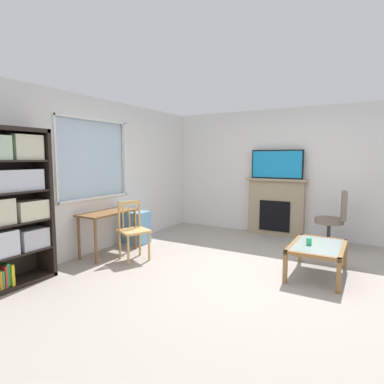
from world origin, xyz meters
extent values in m
cube|color=#9E9389|center=(0.00, 0.00, -0.01)|extent=(5.80, 6.17, 0.02)
cube|color=silver|center=(0.00, 2.58, 0.45)|extent=(4.80, 0.12, 0.89)
cube|color=silver|center=(0.00, 2.58, 2.37)|extent=(4.80, 0.12, 0.35)
cube|color=silver|center=(-1.73, 2.58, 1.54)|extent=(1.35, 0.12, 1.30)
cube|color=silver|center=(1.40, 2.58, 1.54)|extent=(2.01, 0.12, 1.30)
cube|color=silver|center=(-0.33, 2.59, 1.54)|extent=(1.45, 0.02, 1.30)
cube|color=white|center=(-0.33, 2.52, 0.91)|extent=(1.51, 0.06, 0.03)
cube|color=white|center=(-0.33, 2.52, 2.18)|extent=(1.51, 0.06, 0.03)
cube|color=white|center=(-1.05, 2.52, 1.54)|extent=(0.03, 0.06, 1.30)
cube|color=white|center=(0.39, 2.52, 1.54)|extent=(0.03, 0.06, 1.30)
cube|color=silver|center=(2.46, 0.00, 1.27)|extent=(0.12, 5.37, 2.54)
cube|color=black|center=(-1.40, 2.33, 0.96)|extent=(0.05, 0.38, 1.93)
cube|color=black|center=(-1.82, 2.33, 1.90)|extent=(0.90, 0.38, 0.05)
cube|color=black|center=(-1.82, 2.33, 0.03)|extent=(0.90, 0.38, 0.05)
cube|color=black|center=(-1.82, 2.51, 0.96)|extent=(0.90, 0.02, 1.93)
cube|color=black|center=(-1.82, 2.33, 0.40)|extent=(0.85, 0.36, 0.02)
cube|color=black|center=(-1.82, 2.33, 0.78)|extent=(0.85, 0.36, 0.02)
cube|color=black|center=(-1.82, 2.33, 1.15)|extent=(0.85, 0.36, 0.02)
cube|color=black|center=(-1.82, 2.33, 1.53)|extent=(0.85, 0.36, 0.02)
cube|color=#B2B2BC|center=(-1.61, 2.32, 0.54)|extent=(0.35, 0.30, 0.25)
cube|color=beige|center=(-1.62, 2.32, 0.91)|extent=(0.38, 0.31, 0.24)
cube|color=silver|center=(-1.83, 2.32, 1.29)|extent=(0.74, 0.27, 0.26)
cube|color=beige|center=(-1.63, 2.32, 1.69)|extent=(0.36, 0.28, 0.31)
cube|color=red|center=(-2.02, 2.31, 0.18)|extent=(0.02, 0.29, 0.26)
cube|color=green|center=(-1.98, 2.31, 0.19)|extent=(0.04, 0.23, 0.28)
cube|color=yellow|center=(-1.94, 2.31, 0.18)|extent=(0.03, 0.28, 0.26)
cube|color=brown|center=(-0.34, 2.23, 0.69)|extent=(0.98, 0.46, 0.03)
cylinder|color=brown|center=(-0.78, 2.05, 0.34)|extent=(0.04, 0.04, 0.67)
cylinder|color=brown|center=(0.10, 2.05, 0.34)|extent=(0.04, 0.04, 0.67)
cylinder|color=brown|center=(-0.78, 2.41, 0.34)|extent=(0.04, 0.04, 0.67)
cylinder|color=brown|center=(0.10, 2.41, 0.34)|extent=(0.04, 0.04, 0.67)
cube|color=tan|center=(-0.35, 1.68, 0.45)|extent=(0.55, 0.54, 0.04)
cylinder|color=tan|center=(-0.57, 1.61, 0.22)|extent=(0.04, 0.04, 0.43)
cylinder|color=tan|center=(-0.26, 1.47, 0.22)|extent=(0.04, 0.04, 0.43)
cylinder|color=tan|center=(-0.44, 1.90, 0.22)|extent=(0.04, 0.04, 0.43)
cylinder|color=tan|center=(-0.13, 1.76, 0.22)|extent=(0.04, 0.04, 0.43)
cylinder|color=tan|center=(-0.44, 1.90, 0.68)|extent=(0.04, 0.04, 0.45)
cylinder|color=tan|center=(-0.13, 1.76, 0.68)|extent=(0.04, 0.04, 0.45)
cube|color=tan|center=(-0.28, 1.83, 0.87)|extent=(0.34, 0.18, 0.06)
cylinder|color=tan|center=(-0.38, 1.87, 0.65)|extent=(0.02, 0.02, 0.35)
cylinder|color=tan|center=(-0.28, 1.83, 0.65)|extent=(0.02, 0.02, 0.35)
cylinder|color=tan|center=(-0.19, 1.78, 0.65)|extent=(0.02, 0.02, 0.35)
cube|color=#72ADDB|center=(0.42, 2.28, 0.29)|extent=(0.35, 0.40, 0.58)
cube|color=tan|center=(2.31, 0.23, 0.55)|extent=(0.18, 1.11, 1.11)
cube|color=black|center=(2.22, 0.23, 0.41)|extent=(0.03, 0.61, 0.61)
cube|color=tan|center=(2.29, 0.23, 1.13)|extent=(0.26, 1.21, 0.04)
cube|color=black|center=(2.29, 0.23, 1.44)|extent=(0.05, 1.02, 0.57)
cube|color=#198CCC|center=(2.26, 0.23, 1.44)|extent=(0.01, 0.97, 0.52)
cylinder|color=#7A6B5B|center=(1.85, -0.82, 0.48)|extent=(0.48, 0.48, 0.09)
cube|color=#7A6B5B|center=(1.88, -1.04, 0.76)|extent=(0.41, 0.13, 0.48)
cylinder|color=#38383D|center=(1.85, -0.82, 0.24)|extent=(0.06, 0.06, 0.42)
cube|color=#38383D|center=(1.71, -0.84, 0.03)|extent=(0.28, 0.07, 0.03)
cylinder|color=#38383D|center=(1.57, -0.85, 0.03)|extent=(0.05, 0.05, 0.05)
cube|color=#38383D|center=(1.82, -0.96, 0.03)|extent=(0.09, 0.28, 0.03)
cylinder|color=#38383D|center=(1.80, -1.09, 0.03)|extent=(0.05, 0.05, 0.05)
cube|color=#38383D|center=(1.97, -0.89, 0.03)|extent=(0.26, 0.17, 0.03)
cylinder|color=#38383D|center=(2.10, -0.96, 0.03)|extent=(0.05, 0.05, 0.05)
cube|color=#38383D|center=(1.95, -0.72, 0.03)|extent=(0.23, 0.22, 0.03)
cylinder|color=#38383D|center=(2.06, -0.63, 0.03)|extent=(0.05, 0.05, 0.05)
cube|color=#38383D|center=(1.79, -0.69, 0.03)|extent=(0.15, 0.27, 0.03)
cylinder|color=#38383D|center=(1.73, -0.56, 0.03)|extent=(0.05, 0.05, 0.05)
cube|color=#8C9E99|center=(0.37, -0.85, 0.41)|extent=(0.89, 0.56, 0.02)
cube|color=olive|center=(0.37, -1.16, 0.39)|extent=(0.99, 0.05, 0.05)
cube|color=olive|center=(0.37, -0.55, 0.39)|extent=(0.99, 0.05, 0.05)
cube|color=olive|center=(-0.10, -0.85, 0.39)|extent=(0.05, 0.66, 0.05)
cube|color=olive|center=(0.84, -0.85, 0.39)|extent=(0.05, 0.66, 0.05)
cube|color=olive|center=(-0.10, -1.16, 0.18)|extent=(0.05, 0.05, 0.37)
cube|color=olive|center=(0.84, -1.16, 0.18)|extent=(0.05, 0.05, 0.37)
cube|color=olive|center=(-0.10, -0.55, 0.18)|extent=(0.05, 0.05, 0.37)
cube|color=olive|center=(0.84, -0.55, 0.18)|extent=(0.05, 0.05, 0.37)
cylinder|color=#33B770|center=(0.32, -0.75, 0.46)|extent=(0.07, 0.07, 0.09)
camera|label=1|loc=(-3.97, -1.44, 1.56)|focal=29.33mm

